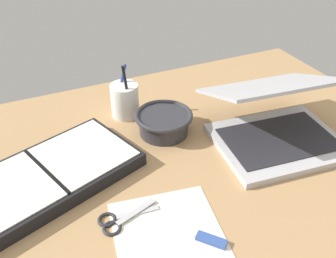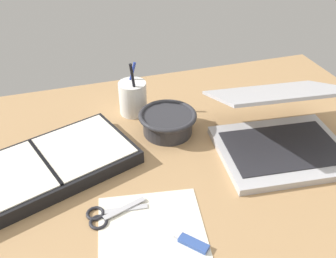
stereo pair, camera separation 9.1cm
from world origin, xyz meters
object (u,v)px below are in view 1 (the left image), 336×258
at_px(pen_cup, 125,100).
at_px(planner, 47,177).
at_px(bowl, 164,122).
at_px(laptop, 275,122).
at_px(scissors, 116,221).

relative_size(pen_cup, planner, 0.36).
bearing_deg(bowl, laptop, -30.26).
distance_m(bowl, pen_cup, 0.14).
bearing_deg(scissors, planner, 115.06).
relative_size(laptop, planner, 0.76).
bearing_deg(scissors, bowl, 43.25).
relative_size(laptop, scissors, 2.71).
height_order(laptop, planner, laptop).
xyz_separation_m(planner, scissors, (0.11, -0.18, -0.01)).
bearing_deg(pen_cup, scissors, -111.72).
xyz_separation_m(laptop, bowl, (-0.25, 0.15, -0.02)).
relative_size(laptop, bowl, 2.23).
xyz_separation_m(laptop, planner, (-0.57, 0.07, -0.04)).
bearing_deg(planner, bowl, -6.82).
bearing_deg(scissors, pen_cup, 62.31).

